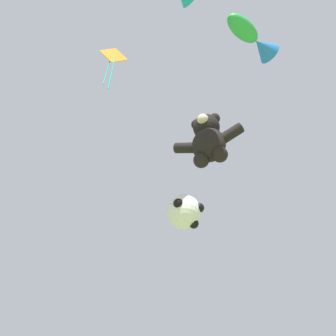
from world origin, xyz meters
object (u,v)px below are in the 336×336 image
fish_kite_emerald (253,38)px  diamond_kite (113,59)px  teddy_bear_kite (208,139)px  soccer_ball_kite (184,212)px

fish_kite_emerald → diamond_kite: size_ratio=0.57×
teddy_bear_kite → fish_kite_emerald: fish_kite_emerald is taller
soccer_ball_kite → diamond_kite: bearing=-143.5°
soccer_ball_kite → fish_kite_emerald: bearing=-26.7°
soccer_ball_kite → fish_kite_emerald: (2.38, -1.20, 3.92)m
teddy_bear_kite → fish_kite_emerald: bearing=-30.1°
teddy_bear_kite → soccer_ball_kite: (-0.73, 0.24, -1.80)m
fish_kite_emerald → teddy_bear_kite: bearing=149.9°
teddy_bear_kite → soccer_ball_kite: 1.95m
soccer_ball_kite → fish_kite_emerald: size_ratio=0.50×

